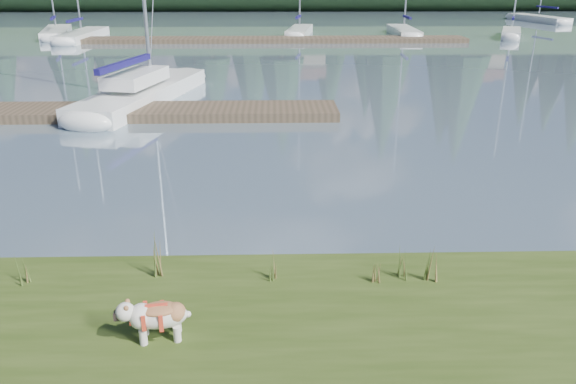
{
  "coord_description": "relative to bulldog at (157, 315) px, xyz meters",
  "views": [
    {
      "loc": [
        1.92,
        -9.28,
        4.45
      ],
      "look_at": [
        2.14,
        -0.5,
        1.0
      ],
      "focal_mm": 35.0,
      "sensor_mm": 36.0,
      "label": 1
    }
  ],
  "objects": [
    {
      "name": "ground",
      "position": [
        -0.51,
        33.61,
        -0.67
      ],
      "size": [
        200.0,
        200.0,
        0.0
      ],
      "primitive_type": "plane",
      "color": "slate",
      "rests_on": "ground"
    },
    {
      "name": "bulldog",
      "position": [
        0.0,
        0.0,
        0.0
      ],
      "size": [
        0.87,
        0.43,
        0.52
      ],
      "rotation": [
        0.0,
        0.0,
        3.27
      ],
      "color": "silver",
      "rests_on": "bank"
    },
    {
      "name": "sailboat_main",
      "position": [
        -3.23,
        15.56,
        -0.25
      ],
      "size": [
        3.84,
        9.36,
        13.18
      ],
      "rotation": [
        0.0,
        0.0,
        1.34
      ],
      "color": "white",
      "rests_on": "ground"
    },
    {
      "name": "dock_near",
      "position": [
        -4.51,
        12.61,
        -0.52
      ],
      "size": [
        16.0,
        2.0,
        0.3
      ],
      "primitive_type": "cube",
      "color": "#4C3D2C",
      "rests_on": "ground"
    },
    {
      "name": "dock_far",
      "position": [
        1.49,
        33.61,
        -0.52
      ],
      "size": [
        26.0,
        2.2,
        0.3
      ],
      "primitive_type": "cube",
      "color": "#4C3D2C",
      "rests_on": "ground"
    },
    {
      "name": "sailboat_bg_0",
      "position": [
        -14.78,
        38.24,
        -0.35
      ],
      "size": [
        3.89,
        8.71,
        12.36
      ],
      "rotation": [
        0.0,
        0.0,
        1.84
      ],
      "color": "white",
      "rests_on": "ground"
    },
    {
      "name": "sailboat_bg_1",
      "position": [
        -12.06,
        36.17,
        -0.35
      ],
      "size": [
        1.81,
        8.48,
        12.56
      ],
      "rotation": [
        0.0,
        0.0,
        1.55
      ],
      "color": "white",
      "rests_on": "ground"
    },
    {
      "name": "sailboat_bg_2",
      "position": [
        3.46,
        38.35,
        -0.34
      ],
      "size": [
        2.47,
        7.32,
        10.89
      ],
      "rotation": [
        0.0,
        0.0,
        1.42
      ],
      "color": "white",
      "rests_on": "ground"
    },
    {
      "name": "sailboat_bg_3",
      "position": [
        11.16,
        38.07,
        -0.35
      ],
      "size": [
        1.81,
        7.73,
        11.32
      ],
      "rotation": [
        0.0,
        0.0,
        1.53
      ],
      "color": "white",
      "rests_on": "ground"
    },
    {
      "name": "sailboat_bg_4",
      "position": [
        18.89,
        36.5,
        -0.34
      ],
      "size": [
        3.45,
        6.14,
        9.27
      ],
      "rotation": [
        0.0,
        0.0,
        1.18
      ],
      "color": "white",
      "rests_on": "ground"
    },
    {
      "name": "sailboat_bg_5",
      "position": [
        26.52,
        50.21,
        -0.35
      ],
      "size": [
        3.45,
        8.62,
        12.04
      ],
      "rotation": [
        0.0,
        0.0,
        1.79
      ],
      "color": "white",
      "rests_on": "ground"
    },
    {
      "name": "weed_0",
      "position": [
        -0.31,
        1.47,
        -0.02
      ],
      "size": [
        0.17,
        0.14,
        0.72
      ],
      "color": "#475B23",
      "rests_on": "bank"
    },
    {
      "name": "weed_1",
      "position": [
        1.39,
        1.31,
        -0.13
      ],
      "size": [
        0.17,
        0.14,
        0.46
      ],
      "color": "#475B23",
      "rests_on": "bank"
    },
    {
      "name": "weed_2",
      "position": [
        3.61,
        1.3,
        -0.07
      ],
      "size": [
        0.17,
        0.14,
        0.59
      ],
      "color": "#475B23",
      "rests_on": "bank"
    },
    {
      "name": "weed_3",
      "position": [
        -2.16,
        1.32,
        -0.13
      ],
      "size": [
        0.17,
        0.14,
        0.45
      ],
      "color": "#475B23",
      "rests_on": "bank"
    },
    {
      "name": "weed_4",
      "position": [
        2.82,
        1.26,
        -0.17
      ],
      "size": [
        0.17,
        0.14,
        0.36
      ],
      "color": "#475B23",
      "rests_on": "bank"
    },
    {
      "name": "weed_5",
      "position": [
        3.27,
        1.37,
        -0.12
      ],
      "size": [
        0.17,
        0.14,
        0.49
      ],
      "color": "#475B23",
      "rests_on": "bank"
    },
    {
      "name": "mud_lip",
      "position": [
        -0.51,
        2.01,
        -0.6
      ],
      "size": [
        60.0,
        0.5,
        0.14
      ],
      "primitive_type": "cube",
      "color": "#33281C",
      "rests_on": "ground"
    }
  ]
}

